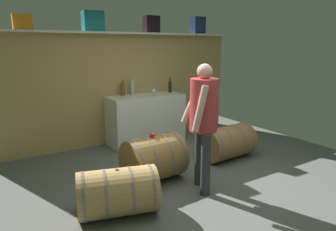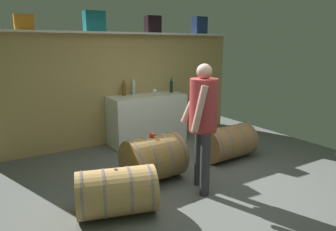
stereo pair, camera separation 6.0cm
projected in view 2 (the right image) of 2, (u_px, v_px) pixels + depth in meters
The scene contains 17 objects.
ground_plane at pixel (175, 172), 4.76m from camera, with size 6.21×8.25×0.02m, color #585B58.
back_wall_panel at pixel (124, 89), 6.10m from camera, with size 5.01×0.10×2.11m, color tan.
high_shelf_board at pixel (126, 33), 5.73m from camera, with size 4.61×0.40×0.03m, color white.
toolcase_orange at pixel (24, 22), 4.82m from camera, with size 0.28×0.22×0.24m, color orange.
toolcase_teal at pixel (94, 21), 5.39m from camera, with size 0.35×0.27×0.35m, color #187583.
toolcase_black at pixel (153, 24), 5.98m from camera, with size 0.29×0.20×0.32m, color black.
toolcase_navy at pixel (200, 25), 6.56m from camera, with size 0.30×0.18×0.35m, color navy.
work_cabinet at pixel (147, 119), 6.07m from camera, with size 1.48×0.63×0.96m, color white.
wine_bottle_clear at pixel (134, 87), 6.02m from camera, with size 0.07×0.07×0.34m.
wine_bottle_amber at pixel (124, 88), 5.89m from camera, with size 0.08×0.08×0.31m.
wine_bottle_dark at pixel (171, 86), 6.28m from camera, with size 0.07×0.07×0.30m.
wine_glass at pixel (155, 91), 5.86m from camera, with size 0.08×0.08×0.14m.
wine_barrel_near at pixel (154, 158), 4.41m from camera, with size 0.85×0.69×0.66m.
wine_barrel_far at pixel (117, 192), 3.51m from camera, with size 1.01×0.77×0.56m.
wine_barrel_flank at pixel (228, 142), 5.25m from camera, with size 0.93×0.61×0.58m.
tasting_cup at pixel (152, 135), 4.32m from camera, with size 0.07×0.07×0.05m, color red.
winemaker_pouring at pixel (203, 115), 3.94m from camera, with size 0.46×0.55×1.69m.
Camera 2 is at (-2.41, -3.10, 1.92)m, focal length 32.82 mm.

